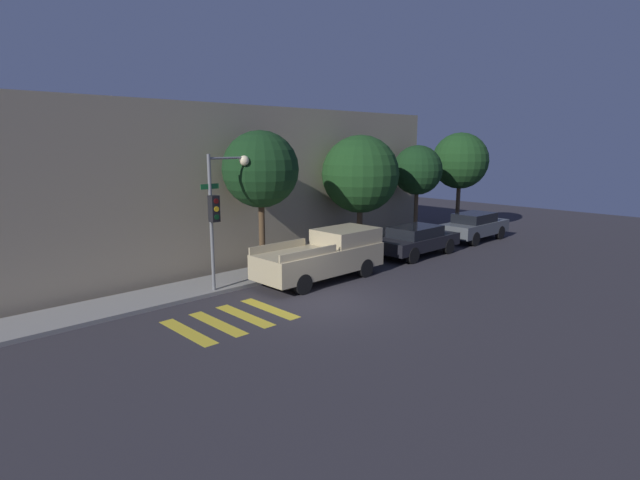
{
  "coord_description": "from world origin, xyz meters",
  "views": [
    {
      "loc": [
        -11.03,
        -11.39,
        5.24
      ],
      "look_at": [
        1.9,
        2.1,
        1.6
      ],
      "focal_mm": 28.0,
      "sensor_mm": 36.0,
      "label": 1
    }
  ],
  "objects_px": {
    "tree_far_end": "(417,170)",
    "tree_behind_truck": "(460,161)",
    "tree_midblock": "(360,174)",
    "tree_near_corner": "(261,170)",
    "traffic_light_pole": "(221,201)",
    "sedan_near_corner": "(416,240)",
    "sedan_middle": "(475,226)",
    "pickup_truck": "(325,255)"
  },
  "relations": [
    {
      "from": "sedan_near_corner",
      "to": "tree_behind_truck",
      "type": "xyz_separation_m",
      "value": [
        7.11,
        2.12,
        3.44
      ]
    },
    {
      "from": "tree_midblock",
      "to": "tree_behind_truck",
      "type": "bearing_deg",
      "value": 0.0
    },
    {
      "from": "traffic_light_pole",
      "to": "sedan_near_corner",
      "type": "bearing_deg",
      "value": -7.35
    },
    {
      "from": "tree_far_end",
      "to": "sedan_middle",
      "type": "bearing_deg",
      "value": -40.03
    },
    {
      "from": "tree_near_corner",
      "to": "tree_far_end",
      "type": "xyz_separation_m",
      "value": [
        10.32,
        0.0,
        -0.41
      ]
    },
    {
      "from": "traffic_light_pole",
      "to": "tree_midblock",
      "type": "bearing_deg",
      "value": 5.92
    },
    {
      "from": "tree_near_corner",
      "to": "tree_behind_truck",
      "type": "relative_size",
      "value": 0.98
    },
    {
      "from": "pickup_truck",
      "to": "tree_far_end",
      "type": "distance_m",
      "value": 9.58
    },
    {
      "from": "sedan_middle",
      "to": "traffic_light_pole",
      "type": "bearing_deg",
      "value": 175.25
    },
    {
      "from": "sedan_near_corner",
      "to": "tree_far_end",
      "type": "distance_m",
      "value": 4.7
    },
    {
      "from": "tree_near_corner",
      "to": "sedan_near_corner",
      "type": "bearing_deg",
      "value": -15.89
    },
    {
      "from": "tree_near_corner",
      "to": "tree_midblock",
      "type": "xyz_separation_m",
      "value": [
        5.8,
        0.0,
        -0.43
      ]
    },
    {
      "from": "pickup_truck",
      "to": "sedan_middle",
      "type": "relative_size",
      "value": 1.2
    },
    {
      "from": "tree_near_corner",
      "to": "tree_midblock",
      "type": "distance_m",
      "value": 5.82
    },
    {
      "from": "sedan_near_corner",
      "to": "sedan_middle",
      "type": "height_order",
      "value": "sedan_middle"
    },
    {
      "from": "pickup_truck",
      "to": "tree_behind_truck",
      "type": "relative_size",
      "value": 0.92
    },
    {
      "from": "pickup_truck",
      "to": "tree_far_end",
      "type": "height_order",
      "value": "tree_far_end"
    },
    {
      "from": "sedan_middle",
      "to": "tree_near_corner",
      "type": "bearing_deg",
      "value": 170.64
    },
    {
      "from": "pickup_truck",
      "to": "sedan_near_corner",
      "type": "relative_size",
      "value": 1.15
    },
    {
      "from": "sedan_near_corner",
      "to": "tree_near_corner",
      "type": "xyz_separation_m",
      "value": [
        -7.43,
        2.12,
        3.46
      ]
    },
    {
      "from": "tree_near_corner",
      "to": "tree_behind_truck",
      "type": "xyz_separation_m",
      "value": [
        14.54,
        0.0,
        -0.02
      ]
    },
    {
      "from": "traffic_light_pole",
      "to": "tree_far_end",
      "type": "bearing_deg",
      "value": 3.83
    },
    {
      "from": "sedan_middle",
      "to": "tree_far_end",
      "type": "bearing_deg",
      "value": 139.97
    },
    {
      "from": "sedan_middle",
      "to": "tree_far_end",
      "type": "xyz_separation_m",
      "value": [
        -2.52,
        2.12,
        3.01
      ]
    },
    {
      "from": "sedan_middle",
      "to": "tree_behind_truck",
      "type": "height_order",
      "value": "tree_behind_truck"
    },
    {
      "from": "sedan_middle",
      "to": "tree_behind_truck",
      "type": "distance_m",
      "value": 4.35
    },
    {
      "from": "tree_midblock",
      "to": "tree_far_end",
      "type": "bearing_deg",
      "value": 0.0
    },
    {
      "from": "tree_midblock",
      "to": "tree_behind_truck",
      "type": "distance_m",
      "value": 8.75
    },
    {
      "from": "sedan_middle",
      "to": "sedan_near_corner",
      "type": "bearing_deg",
      "value": 180.0
    },
    {
      "from": "pickup_truck",
      "to": "sedan_middle",
      "type": "height_order",
      "value": "pickup_truck"
    },
    {
      "from": "pickup_truck",
      "to": "tree_near_corner",
      "type": "relative_size",
      "value": 0.93
    },
    {
      "from": "sedan_near_corner",
      "to": "tree_midblock",
      "type": "bearing_deg",
      "value": 127.65
    },
    {
      "from": "traffic_light_pole",
      "to": "sedan_middle",
      "type": "distance_m",
      "value": 15.48
    },
    {
      "from": "tree_far_end",
      "to": "tree_behind_truck",
      "type": "distance_m",
      "value": 4.24
    },
    {
      "from": "pickup_truck",
      "to": "sedan_middle",
      "type": "xyz_separation_m",
      "value": [
        11.41,
        -0.0,
        -0.15
      ]
    },
    {
      "from": "traffic_light_pole",
      "to": "sedan_middle",
      "type": "relative_size",
      "value": 1.09
    },
    {
      "from": "sedan_middle",
      "to": "tree_behind_truck",
      "type": "bearing_deg",
      "value": 51.18
    },
    {
      "from": "traffic_light_pole",
      "to": "sedan_middle",
      "type": "bearing_deg",
      "value": -4.75
    },
    {
      "from": "tree_far_end",
      "to": "tree_behind_truck",
      "type": "height_order",
      "value": "tree_behind_truck"
    },
    {
      "from": "pickup_truck",
      "to": "sedan_middle",
      "type": "bearing_deg",
      "value": -0.0
    },
    {
      "from": "traffic_light_pole",
      "to": "sedan_middle",
      "type": "xyz_separation_m",
      "value": [
        15.23,
        -1.27,
        -2.47
      ]
    },
    {
      "from": "sedan_middle",
      "to": "tree_midblock",
      "type": "height_order",
      "value": "tree_midblock"
    }
  ]
}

